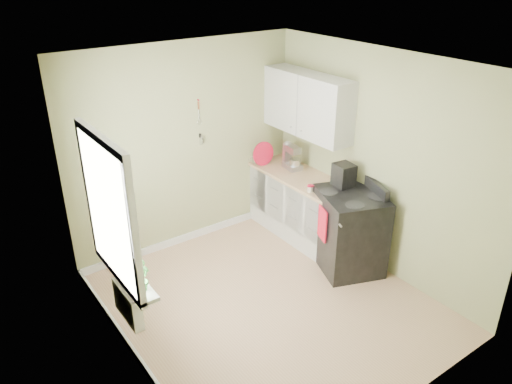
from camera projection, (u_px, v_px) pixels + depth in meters
floor at (269, 304)px, 5.70m from camera, size 3.20×3.60×0.02m
ceiling at (273, 64)px, 4.52m from camera, size 3.20×3.60×0.02m
wall_back at (186, 147)px, 6.43m from camera, size 3.20×0.02×2.70m
wall_left at (121, 247)px, 4.26m from camera, size 0.02×3.60×2.70m
wall_right at (378, 163)px, 5.96m from camera, size 0.02×3.60×2.70m
base_cabinets at (301, 207)px, 6.92m from camera, size 0.60×1.60×0.87m
countertop at (302, 177)px, 6.72m from camera, size 0.64×1.60×0.04m
upper_cabinets at (307, 104)px, 6.45m from camera, size 0.35×1.40×0.80m
window at (109, 212)px, 4.41m from camera, size 0.06×1.14×1.44m
window_sill at (125, 272)px, 4.74m from camera, size 0.18×1.14×0.04m
radiator at (128, 304)px, 4.83m from camera, size 0.12×0.50×0.35m
wall_utensils at (200, 129)px, 6.43m from camera, size 0.02×0.14×0.58m
stove at (349, 230)px, 6.19m from camera, size 0.99×1.02×1.14m
stand_mixer at (292, 158)px, 6.88m from camera, size 0.22×0.32×0.37m
kettle at (256, 157)px, 7.07m from camera, size 0.19×0.11×0.19m
coffee_maker at (343, 179)px, 6.16m from camera, size 0.25×0.27×0.38m
red_tray at (263, 154)px, 6.97m from camera, size 0.34×0.06×0.34m
jar at (310, 188)px, 6.24m from camera, size 0.08×0.08×0.09m
plant_a at (142, 276)px, 4.37m from camera, size 0.21×0.20×0.33m
plant_b at (130, 263)px, 4.57m from camera, size 0.19×0.20×0.29m
plant_c at (112, 242)px, 4.89m from camera, size 0.18×0.18×0.30m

